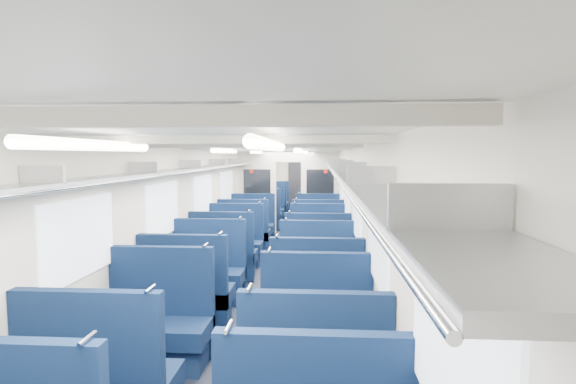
{
  "coord_description": "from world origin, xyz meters",
  "views": [
    {
      "loc": [
        0.85,
        -9.32,
        2.2
      ],
      "look_at": [
        0.05,
        2.53,
        1.24
      ],
      "focal_mm": 28.77,
      "sensor_mm": 36.0,
      "label": 1
    }
  ],
  "objects_px": {
    "seat_7": "(316,339)",
    "seat_20": "(262,217)",
    "seat_26": "(273,204)",
    "seat_15": "(318,246)",
    "seat_21": "(318,217)",
    "seat_10": "(207,275)",
    "seat_11": "(317,278)",
    "seat_24": "(270,208)",
    "bulkhead": "(289,190)",
    "seat_27": "(319,204)",
    "seat_17": "(318,236)",
    "seat_23": "(318,212)",
    "seat_6": "(158,328)",
    "seat_8": "(187,297)",
    "seat_18": "(252,227)",
    "seat_19": "(318,227)",
    "seat_22": "(266,212)",
    "seat_12": "(224,257)",
    "end_door": "(298,185)",
    "seat_14": "(235,246)",
    "seat_13": "(317,260)",
    "seat_16": "(244,235)",
    "seat_9": "(317,303)",
    "seat_25": "(318,208)"
  },
  "relations": [
    {
      "from": "seat_21",
      "to": "seat_22",
      "type": "relative_size",
      "value": 1.0
    },
    {
      "from": "seat_7",
      "to": "seat_15",
      "type": "relative_size",
      "value": 1.0
    },
    {
      "from": "seat_8",
      "to": "seat_14",
      "type": "distance_m",
      "value": 3.35
    },
    {
      "from": "seat_12",
      "to": "seat_23",
      "type": "distance_m",
      "value": 6.93
    },
    {
      "from": "seat_24",
      "to": "seat_17",
      "type": "bearing_deg",
      "value": -73.16
    },
    {
      "from": "seat_24",
      "to": "seat_26",
      "type": "relative_size",
      "value": 1.0
    },
    {
      "from": "bulkhead",
      "to": "seat_17",
      "type": "bearing_deg",
      "value": -71.77
    },
    {
      "from": "bulkhead",
      "to": "seat_16",
      "type": "height_order",
      "value": "bulkhead"
    },
    {
      "from": "seat_18",
      "to": "seat_19",
      "type": "height_order",
      "value": "same"
    },
    {
      "from": "seat_13",
      "to": "seat_25",
      "type": "xyz_separation_m",
      "value": [
        0.0,
        7.76,
        0.0
      ]
    },
    {
      "from": "seat_20",
      "to": "seat_21",
      "type": "bearing_deg",
      "value": 3.33
    },
    {
      "from": "seat_23",
      "to": "seat_27",
      "type": "xyz_separation_m",
      "value": [
        0.0,
        2.31,
        0.0
      ]
    },
    {
      "from": "seat_22",
      "to": "seat_21",
      "type": "bearing_deg",
      "value": -33.71
    },
    {
      "from": "seat_10",
      "to": "seat_14",
      "type": "distance_m",
      "value": 2.26
    },
    {
      "from": "seat_14",
      "to": "seat_16",
      "type": "xyz_separation_m",
      "value": [
        0.0,
        1.17,
        0.0
      ]
    },
    {
      "from": "seat_26",
      "to": "seat_10",
      "type": "bearing_deg",
      "value": -90.0
    },
    {
      "from": "seat_21",
      "to": "seat_22",
      "type": "xyz_separation_m",
      "value": [
        -1.66,
        1.11,
        0.0
      ]
    },
    {
      "from": "seat_11",
      "to": "seat_17",
      "type": "distance_m",
      "value": 3.54
    },
    {
      "from": "seat_9",
      "to": "seat_22",
      "type": "xyz_separation_m",
      "value": [
        -1.66,
        9.01,
        0.0
      ]
    },
    {
      "from": "seat_7",
      "to": "seat_10",
      "type": "xyz_separation_m",
      "value": [
        -1.66,
        2.34,
        0.0
      ]
    },
    {
      "from": "seat_7",
      "to": "seat_20",
      "type": "distance_m",
      "value": 9.09
    },
    {
      "from": "seat_20",
      "to": "seat_26",
      "type": "xyz_separation_m",
      "value": [
        0.0,
        3.47,
        0.0
      ]
    },
    {
      "from": "seat_10",
      "to": "seat_11",
      "type": "height_order",
      "value": "same"
    },
    {
      "from": "seat_21",
      "to": "seat_26",
      "type": "xyz_separation_m",
      "value": [
        -1.66,
        3.37,
        0.0
      ]
    },
    {
      "from": "seat_18",
      "to": "seat_21",
      "type": "distance_m",
      "value": 2.67
    },
    {
      "from": "seat_8",
      "to": "seat_17",
      "type": "height_order",
      "value": "same"
    },
    {
      "from": "seat_15",
      "to": "seat_26",
      "type": "relative_size",
      "value": 1.0
    },
    {
      "from": "seat_13",
      "to": "seat_21",
      "type": "xyz_separation_m",
      "value": [
        0.0,
        5.58,
        0.0
      ]
    },
    {
      "from": "seat_12",
      "to": "end_door",
      "type": "bearing_deg",
      "value": 85.4
    },
    {
      "from": "seat_14",
      "to": "seat_26",
      "type": "height_order",
      "value": "same"
    },
    {
      "from": "seat_22",
      "to": "seat_23",
      "type": "relative_size",
      "value": 1.0
    },
    {
      "from": "seat_19",
      "to": "seat_12",
      "type": "bearing_deg",
      "value": -115.36
    },
    {
      "from": "end_door",
      "to": "seat_27",
      "type": "relative_size",
      "value": 1.59
    },
    {
      "from": "seat_24",
      "to": "seat_26",
      "type": "bearing_deg",
      "value": 90.0
    },
    {
      "from": "bulkhead",
      "to": "seat_27",
      "type": "relative_size",
      "value": 2.23
    },
    {
      "from": "seat_8",
      "to": "seat_20",
      "type": "height_order",
      "value": "same"
    },
    {
      "from": "seat_9",
      "to": "seat_24",
      "type": "height_order",
      "value": "same"
    },
    {
      "from": "seat_6",
      "to": "seat_10",
      "type": "relative_size",
      "value": 1.0
    },
    {
      "from": "seat_21",
      "to": "end_door",
      "type": "bearing_deg",
      "value": 99.8
    },
    {
      "from": "seat_12",
      "to": "seat_24",
      "type": "xyz_separation_m",
      "value": [
        0.0,
        7.76,
        0.0
      ]
    },
    {
      "from": "seat_24",
      "to": "seat_7",
      "type": "bearing_deg",
      "value": -81.64
    },
    {
      "from": "bulkhead",
      "to": "seat_20",
      "type": "xyz_separation_m",
      "value": [
        -0.83,
        0.61,
        -0.85
      ]
    },
    {
      "from": "seat_8",
      "to": "seat_12",
      "type": "bearing_deg",
      "value": 90.0
    },
    {
      "from": "seat_6",
      "to": "seat_25",
      "type": "height_order",
      "value": "same"
    },
    {
      "from": "seat_11",
      "to": "seat_18",
      "type": "bearing_deg",
      "value": 109.55
    },
    {
      "from": "seat_8",
      "to": "seat_20",
      "type": "relative_size",
      "value": 1.0
    },
    {
      "from": "bulkhead",
      "to": "seat_6",
      "type": "height_order",
      "value": "bulkhead"
    },
    {
      "from": "seat_27",
      "to": "seat_26",
      "type": "bearing_deg",
      "value": -174.54
    },
    {
      "from": "seat_21",
      "to": "seat_24",
      "type": "bearing_deg",
      "value": 126.4
    },
    {
      "from": "seat_10",
      "to": "seat_15",
      "type": "xyz_separation_m",
      "value": [
        1.66,
        2.36,
        0.0
      ]
    }
  ]
}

